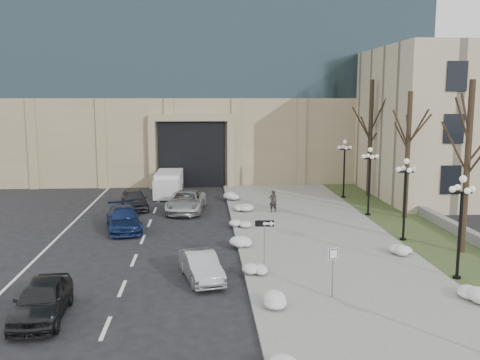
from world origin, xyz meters
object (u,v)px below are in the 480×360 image
(car_e, at_px, (134,199))
(one_way_sign, at_px, (268,229))
(car_b, at_px, (201,266))
(box_truck, at_px, (169,184))
(car_a, at_px, (42,300))
(pedestrian, at_px, (273,201))
(lamppost_d, at_px, (344,161))
(lamppost_b, at_px, (405,188))
(lamppost_a, at_px, (461,213))
(keep_sign, at_px, (333,262))
(car_c, at_px, (124,219))
(car_d, at_px, (186,202))
(lamppost_c, at_px, (370,172))

(car_e, distance_m, one_way_sign, 16.89)
(car_b, distance_m, car_e, 16.48)
(car_e, relative_size, one_way_sign, 1.73)
(car_b, relative_size, one_way_sign, 1.56)
(car_e, xyz_separation_m, box_truck, (2.15, 5.58, 0.18))
(car_a, xyz_separation_m, car_b, (5.85, 3.85, -0.10))
(car_a, bearing_deg, pedestrian, 54.56)
(car_e, height_order, lamppost_d, lamppost_d)
(car_e, relative_size, lamppost_b, 0.90)
(lamppost_a, bearing_deg, keep_sign, -162.76)
(car_c, bearing_deg, keep_sign, -62.67)
(car_d, bearing_deg, car_b, -79.89)
(car_b, height_order, keep_sign, keep_sign)
(pedestrian, xyz_separation_m, lamppost_c, (6.41, -1.25, 2.17))
(keep_sign, distance_m, lamppost_c, 16.18)
(car_c, bearing_deg, car_a, -106.81)
(one_way_sign, distance_m, lamppost_a, 8.56)
(lamppost_a, bearing_deg, car_b, 175.69)
(box_truck, xyz_separation_m, keep_sign, (8.04, -24.08, 0.68))
(car_b, height_order, lamppost_b, lamppost_b)
(one_way_sign, bearing_deg, car_c, 135.73)
(box_truck, relative_size, keep_sign, 2.77)
(car_b, bearing_deg, keep_sign, -40.95)
(box_truck, xyz_separation_m, lamppost_d, (14.17, -2.68, 2.16))
(car_b, relative_size, lamppost_c, 0.81)
(lamppost_c, bearing_deg, box_truck, 147.07)
(box_truck, relative_size, one_way_sign, 2.42)
(car_c, xyz_separation_m, lamppost_c, (16.19, 2.71, 2.37))
(one_way_sign, xyz_separation_m, lamppost_b, (8.31, 4.72, 1.03))
(car_c, relative_size, keep_sign, 2.25)
(keep_sign, height_order, lamppost_b, lamppost_b)
(keep_sign, height_order, lamppost_d, lamppost_d)
(pedestrian, distance_m, box_truck, 11.09)
(car_d, relative_size, lamppost_c, 1.12)
(pedestrian, xyz_separation_m, keep_sign, (0.28, -16.15, 0.68))
(car_c, height_order, lamppost_a, lamppost_a)
(lamppost_b, relative_size, lamppost_c, 1.00)
(pedestrian, height_order, lamppost_d, lamppost_d)
(car_c, bearing_deg, car_b, -75.36)
(car_a, distance_m, lamppost_a, 17.68)
(car_b, height_order, pedestrian, pedestrian)
(car_a, relative_size, lamppost_d, 0.91)
(car_e, relative_size, keep_sign, 1.98)
(lamppost_d, bearing_deg, pedestrian, -140.71)
(car_d, relative_size, pedestrian, 3.40)
(lamppost_a, xyz_separation_m, lamppost_b, (0.00, 6.50, 0.00))
(lamppost_b, relative_size, lamppost_d, 1.00)
(car_b, relative_size, lamppost_a, 0.81)
(box_truck, bearing_deg, car_c, -98.26)
(box_truck, xyz_separation_m, lamppost_b, (14.17, -15.68, 2.16))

